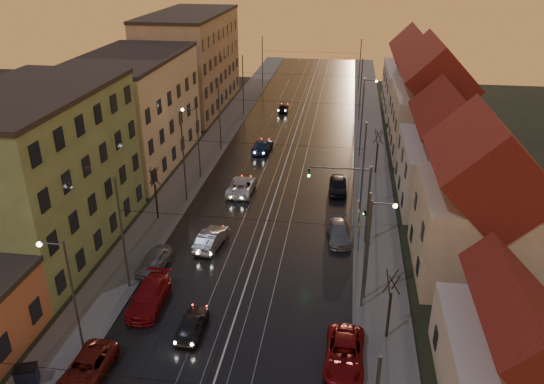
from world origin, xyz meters
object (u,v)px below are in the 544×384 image
at_px(driving_car_2, 241,186).
at_px(driving_car_1, 211,239).
at_px(street_lamp_2, 195,136).
at_px(traffic_light_mast, 357,195).
at_px(street_lamp_1, 373,241).
at_px(street_lamp_3, 365,103).
at_px(parked_left_2, 149,296).
at_px(street_lamp_0, 67,287).
at_px(dumpster, 27,376).
at_px(driving_car_4, 283,108).
at_px(parked_right_0, 344,353).
at_px(driving_car_0, 192,324).
at_px(parked_left_1, 87,369).
at_px(parked_right_1, 339,232).
at_px(driving_car_3, 262,146).
at_px(parked_left_3, 154,261).
at_px(parked_right_2, 338,185).

bearing_deg(driving_car_2, driving_car_1, 87.99).
xyz_separation_m(street_lamp_2, traffic_light_mast, (17.10, -12.00, -0.29)).
bearing_deg(traffic_light_mast, driving_car_1, -169.27).
bearing_deg(street_lamp_1, street_lamp_3, 90.00).
xyz_separation_m(street_lamp_1, parked_left_2, (-15.43, -2.87, -4.12)).
bearing_deg(street_lamp_3, street_lamp_0, -112.48).
distance_m(street_lamp_1, parked_left_2, 16.23).
bearing_deg(dumpster, driving_car_4, 62.35).
xyz_separation_m(driving_car_1, parked_right_0, (11.50, -12.40, -0.05)).
xyz_separation_m(driving_car_1, driving_car_2, (0.43, 11.09, -0.02)).
bearing_deg(street_lamp_1, driving_car_0, -155.61).
relative_size(parked_left_1, parked_right_1, 1.02).
xyz_separation_m(driving_car_3, parked_right_0, (10.88, -35.95, -0.02)).
height_order(driving_car_0, driving_car_4, driving_car_0).
xyz_separation_m(driving_car_2, parked_left_3, (-4.05, -15.13, -0.02)).
distance_m(street_lamp_1, parked_right_2, 19.01).
height_order(street_lamp_1, driving_car_1, street_lamp_1).
xyz_separation_m(street_lamp_1, parked_right_2, (-2.76, 18.35, -4.11)).
distance_m(traffic_light_mast, parked_left_3, 17.26).
xyz_separation_m(driving_car_1, parked_right_2, (10.33, 12.62, 0.01)).
xyz_separation_m(street_lamp_0, parked_right_0, (16.62, 1.33, -4.17)).
bearing_deg(parked_right_1, dumpster, -138.31).
bearing_deg(driving_car_4, dumpster, 78.93).
bearing_deg(parked_right_0, driving_car_0, 173.35).
distance_m(parked_left_1, parked_right_1, 23.44).
height_order(street_lamp_2, parked_right_1, street_lamp_2).
height_order(parked_right_0, parked_right_2, parked_right_2).
distance_m(driving_car_0, driving_car_4, 52.27).
height_order(driving_car_0, parked_left_2, parked_left_2).
height_order(parked_left_2, parked_left_3, parked_left_2).
xyz_separation_m(driving_car_1, parked_left_3, (-3.61, -4.04, -0.04)).
height_order(street_lamp_0, traffic_light_mast, street_lamp_0).
xyz_separation_m(traffic_light_mast, parked_left_1, (-15.52, -18.08, -3.93)).
bearing_deg(parked_left_2, driving_car_2, 80.13).
bearing_deg(traffic_light_mast, parked_left_3, -157.97).
relative_size(street_lamp_2, driving_car_2, 1.48).
bearing_deg(parked_right_1, street_lamp_1, -81.28).
bearing_deg(driving_car_2, driving_car_0, 92.96).
bearing_deg(parked_right_1, parked_left_3, -161.35).
height_order(driving_car_2, driving_car_3, driving_car_2).
relative_size(driving_car_0, driving_car_1, 0.84).
bearing_deg(parked_left_1, parked_left_2, 82.93).
height_order(traffic_light_mast, parked_right_0, traffic_light_mast).
bearing_deg(parked_left_2, driving_car_0, -33.81).
xyz_separation_m(driving_car_0, driving_car_3, (-0.87, 34.54, 0.07)).
xyz_separation_m(driving_car_0, parked_left_2, (-3.83, 2.39, 0.10)).
height_order(parked_left_3, parked_right_0, parked_left_3).
height_order(street_lamp_0, driving_car_1, street_lamp_0).
distance_m(driving_car_2, parked_left_2, 19.89).
height_order(driving_car_1, driving_car_3, driving_car_1).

